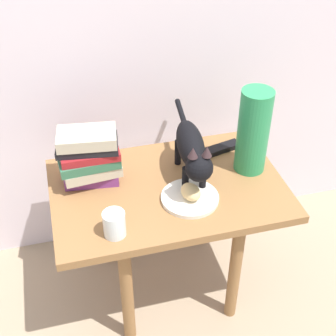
% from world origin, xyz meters
% --- Properties ---
extents(ground_plane, '(6.00, 6.00, 0.00)m').
position_xyz_m(ground_plane, '(0.00, 0.00, 0.00)').
color(ground_plane, gray).
extents(side_table, '(0.81, 0.53, 0.52)m').
position_xyz_m(side_table, '(0.00, 0.00, 0.45)').
color(side_table, olive).
rests_on(side_table, ground).
extents(plate, '(0.19, 0.19, 0.01)m').
position_xyz_m(plate, '(0.05, -0.09, 0.53)').
color(plate, silver).
rests_on(plate, side_table).
extents(bread_roll, '(0.08, 0.09, 0.05)m').
position_xyz_m(bread_roll, '(0.05, -0.09, 0.56)').
color(bread_roll, '#E0BC7A').
rests_on(bread_roll, plate).
extents(cat, '(0.12, 0.48, 0.23)m').
position_xyz_m(cat, '(0.09, 0.01, 0.66)').
color(cat, black).
rests_on(cat, side_table).
extents(book_stack, '(0.22, 0.16, 0.21)m').
position_xyz_m(book_stack, '(-0.25, 0.10, 0.63)').
color(book_stack, '#72337A').
rests_on(book_stack, side_table).
extents(green_vase, '(0.11, 0.11, 0.31)m').
position_xyz_m(green_vase, '(0.31, 0.03, 0.68)').
color(green_vase, '#288C51').
rests_on(green_vase, side_table).
extents(candle_jar, '(0.07, 0.07, 0.08)m').
position_xyz_m(candle_jar, '(-0.22, -0.18, 0.56)').
color(candle_jar, silver).
rests_on(candle_jar, side_table).
extents(tv_remote, '(0.16, 0.08, 0.02)m').
position_xyz_m(tv_remote, '(0.25, 0.15, 0.53)').
color(tv_remote, black).
rests_on(tv_remote, side_table).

